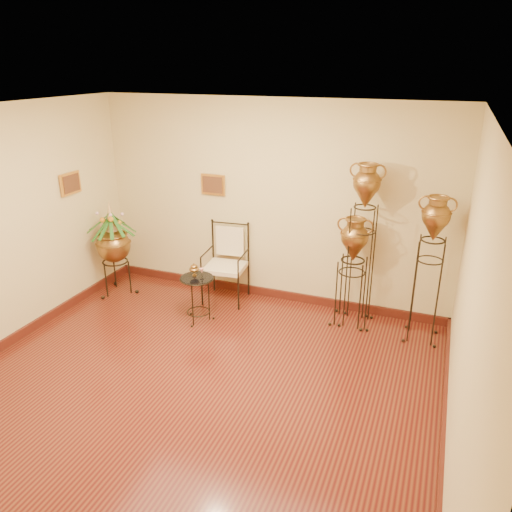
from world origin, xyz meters
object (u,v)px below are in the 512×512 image
(armchair, at_px, (225,264))
(side_table, at_px, (198,298))
(amphora_tall, at_px, (362,245))
(planter_urn, at_px, (113,242))
(amphora_mid, at_px, (429,269))

(armchair, xyz_separation_m, side_table, (-0.08, -0.69, -0.23))
(armchair, bearing_deg, amphora_tall, -5.79)
(armchair, relative_size, side_table, 1.40)
(planter_urn, relative_size, side_table, 1.81)
(planter_urn, distance_m, side_table, 1.63)
(side_table, bearing_deg, amphora_tall, 19.53)
(amphora_tall, height_order, side_table, amphora_tall)
(amphora_tall, relative_size, amphora_mid, 1.16)
(amphora_mid, bearing_deg, planter_urn, -176.60)
(amphora_tall, bearing_deg, amphora_mid, -6.57)
(amphora_tall, height_order, armchair, amphora_tall)
(amphora_tall, distance_m, planter_urn, 3.51)
(amphora_mid, xyz_separation_m, side_table, (-2.78, -0.60, -0.60))
(amphora_tall, distance_m, armchair, 1.95)
(armchair, bearing_deg, planter_urn, -173.49)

